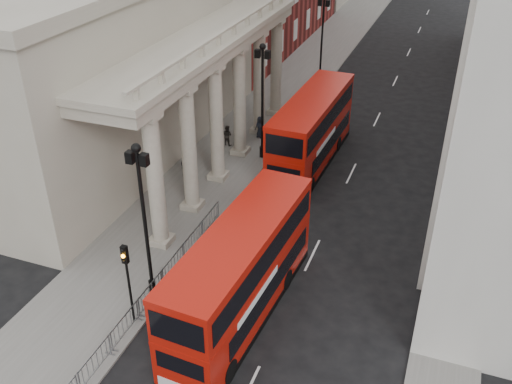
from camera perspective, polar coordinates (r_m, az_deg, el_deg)
name	(u,v)px	position (r m, az deg, el deg)	size (l,w,h in m)	color
ground	(121,354)	(26.93, -13.36, -15.51)	(260.00, 260.00, 0.00)	black
sidewalk_west	(275,104)	(50.90, 1.92, 8.75)	(6.00, 140.00, 0.12)	slate
sidewalk_east	(471,132)	(48.69, 20.72, 5.65)	(3.00, 140.00, 0.12)	slate
kerb	(307,109)	(50.11, 5.15, 8.29)	(0.20, 140.00, 0.14)	slate
portico_building	(120,71)	(41.83, -13.46, 11.65)	(9.00, 28.00, 12.00)	#A09886
lamp_post_south	(144,213)	(26.67, -11.17, -2.06)	(1.05, 0.44, 8.32)	black
lamp_post_mid	(262,94)	(39.60, 0.64, 9.74)	(1.05, 0.44, 8.32)	black
lamp_post_north	(322,35)	(54.20, 6.63, 15.36)	(1.05, 0.44, 8.32)	black
traffic_light	(127,270)	(26.29, -12.80, -7.64)	(0.28, 0.33, 4.30)	black
crowd_barriers	(138,309)	(27.92, -11.69, -11.36)	(0.50, 18.75, 1.10)	gray
bus_near	(241,272)	(26.49, -1.48, -7.95)	(3.42, 11.42, 4.86)	#B41208
bus_far	(312,130)	(40.01, 5.60, 6.22)	(3.17, 11.59, 4.96)	#BC1308
pedestrian_a	(185,164)	(38.98, -7.14, 2.78)	(0.63, 0.41, 1.71)	black
pedestrian_b	(227,135)	(43.04, -2.90, 5.69)	(0.76, 0.59, 1.57)	black
pedestrian_c	(260,127)	(44.18, 0.41, 6.51)	(0.83, 0.54, 1.71)	black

